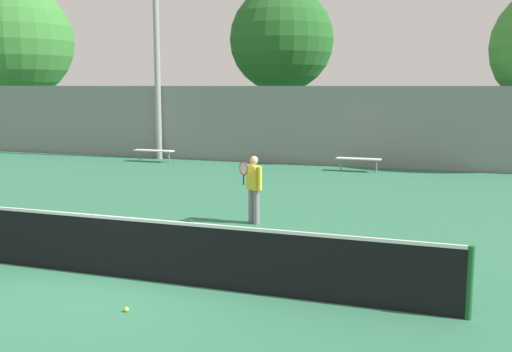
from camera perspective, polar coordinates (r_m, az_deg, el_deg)
ground_plane at (r=10.08m, az=-12.69°, el=-9.40°), size 100.00×100.00×0.00m
tennis_net at (r=9.94m, az=-12.79°, el=-6.59°), size 10.71×0.09×1.01m
tennis_player at (r=13.38m, az=-0.24°, el=-0.97°), size 0.52×0.51×1.53m
bench_courtside_near at (r=21.88m, az=9.75°, el=1.56°), size 1.60×0.40×0.48m
bench_adjacent_court at (r=24.65m, az=-9.70°, el=2.35°), size 1.69×0.40×0.48m
light_pole_far_right at (r=25.71m, az=-9.49°, el=14.42°), size 0.90×0.60×9.81m
tennis_ball at (r=8.61m, az=-12.25°, el=-12.31°), size 0.07×0.07×0.07m
back_fence at (r=23.33m, az=6.55°, el=4.76°), size 32.23×0.06×3.06m
tree_green_tall at (r=27.88m, az=2.44°, el=12.84°), size 4.73×4.73×7.51m
tree_green_broad at (r=33.73m, az=-21.88°, el=11.77°), size 5.79×5.79×8.19m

